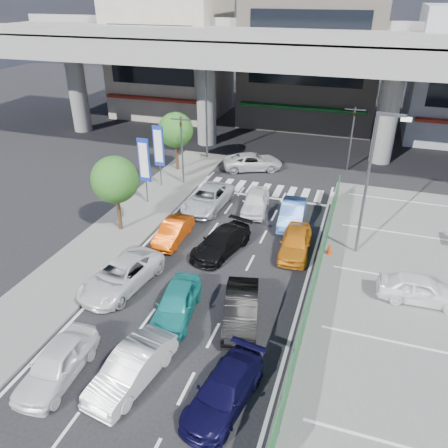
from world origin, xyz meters
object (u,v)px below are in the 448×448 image
(street_lamp_left, at_px, (208,104))
(wagon_silver_front_left, at_px, (208,198))
(taxi_teal_mid, at_px, (177,303))
(tree_far, at_px, (176,130))
(signboard_far, at_px, (159,148))
(sedan_black_mid, at_px, (221,242))
(hatch_white_back_mid, at_px, (132,368))
(sedan_white_mid_left, at_px, (121,275))
(kei_truck_front_right, at_px, (292,213))
(signboard_near, at_px, (144,162))
(street_lamp_right, at_px, (372,174))
(parked_sedan_white, at_px, (420,289))
(traffic_cone, at_px, (330,248))
(crossing_wagon_silver, at_px, (253,162))
(minivan_navy_back, at_px, (224,391))
(traffic_light_left, at_px, (181,134))
(tree_near, at_px, (115,180))
(van_white_back_left, at_px, (57,363))
(sedan_white_front_mid, at_px, (255,202))
(hatch_black_mid_right, at_px, (241,309))
(taxi_orange_right, at_px, (295,242))
(taxi_orange_left, at_px, (173,231))
(traffic_light_right, at_px, (353,123))

(street_lamp_left, relative_size, wagon_silver_front_left, 1.61)
(taxi_teal_mid, height_order, wagon_silver_front_left, same)
(street_lamp_left, relative_size, tree_far, 1.67)
(street_lamp_left, bearing_deg, signboard_far, -100.31)
(sedan_black_mid, bearing_deg, hatch_white_back_mid, -76.25)
(signboard_far, relative_size, sedan_white_mid_left, 0.95)
(signboard_far, distance_m, kei_truck_front_right, 11.09)
(sedan_white_mid_left, height_order, kei_truck_front_right, same)
(signboard_near, xyz_separation_m, hatch_white_back_mid, (6.74, -14.32, -2.37))
(street_lamp_right, xyz_separation_m, sedan_black_mid, (-7.45, -2.40, -4.12))
(parked_sedan_white, bearing_deg, traffic_cone, 55.37)
(signboard_far, height_order, crossing_wagon_silver, signboard_far)
(tree_far, relative_size, kei_truck_front_right, 1.15)
(signboard_far, xyz_separation_m, sedan_white_mid_left, (3.65, -12.12, -2.37))
(minivan_navy_back, xyz_separation_m, taxi_teal_mid, (-3.60, 3.94, 0.08))
(traffic_light_left, xyz_separation_m, tree_near, (-0.80, -8.00, -0.55))
(van_white_back_left, bearing_deg, minivan_navy_back, 4.97)
(tree_near, distance_m, minivan_navy_back, 14.63)
(hatch_white_back_mid, height_order, traffic_cone, hatch_white_back_mid)
(sedan_white_front_mid, height_order, crossing_wagon_silver, sedan_white_front_mid)
(minivan_navy_back, bearing_deg, hatch_black_mid_right, 108.43)
(sedan_white_front_mid, xyz_separation_m, kei_truck_front_right, (2.68, -0.96, 0.00))
(sedan_black_mid, bearing_deg, sedan_white_front_mid, 99.92)
(minivan_navy_back, xyz_separation_m, sedan_white_mid_left, (-7.10, 5.04, 0.08))
(minivan_navy_back, xyz_separation_m, taxi_orange_right, (0.57, 10.96, 0.08))
(signboard_far, bearing_deg, tree_near, -85.10)
(taxi_orange_right, bearing_deg, sedan_black_mid, -166.64)
(street_lamp_left, bearing_deg, sedan_white_mid_left, -82.91)
(wagon_silver_front_left, height_order, sedan_white_front_mid, same)
(tree_near, bearing_deg, taxi_teal_mid, -43.51)
(signboard_near, height_order, sedan_white_mid_left, signboard_near)
(traffic_light_left, xyz_separation_m, street_lamp_right, (13.37, -6.00, 0.83))
(sedan_white_mid_left, distance_m, taxi_orange_left, 5.08)
(van_white_back_left, xyz_separation_m, taxi_orange_left, (-0.11, 10.95, -0.08))
(kei_truck_front_right, relative_size, traffic_cone, 6.10)
(wagon_silver_front_left, relative_size, kei_truck_front_right, 1.19)
(minivan_navy_back, bearing_deg, parked_sedan_white, 60.33)
(traffic_light_right, distance_m, signboard_far, 15.38)
(hatch_black_mid_right, distance_m, taxi_orange_right, 6.65)
(tree_near, relative_size, taxi_teal_mid, 1.19)
(traffic_light_right, bearing_deg, hatch_white_back_mid, -103.25)
(sedan_black_mid, xyz_separation_m, crossing_wagon_silver, (-1.70, 13.07, 0.02))
(street_lamp_left, xyz_separation_m, crossing_wagon_silver, (4.36, -1.33, -4.10))
(hatch_black_mid_right, bearing_deg, crossing_wagon_silver, 90.31)
(tree_near, relative_size, kei_truck_front_right, 1.15)
(sedan_white_front_mid, distance_m, traffic_cone, 6.72)
(signboard_near, relative_size, sedan_white_mid_left, 0.95)
(signboard_near, height_order, parked_sedan_white, signboard_near)
(sedan_white_front_mid, bearing_deg, signboard_far, 160.61)
(van_white_back_left, distance_m, parked_sedan_white, 16.36)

